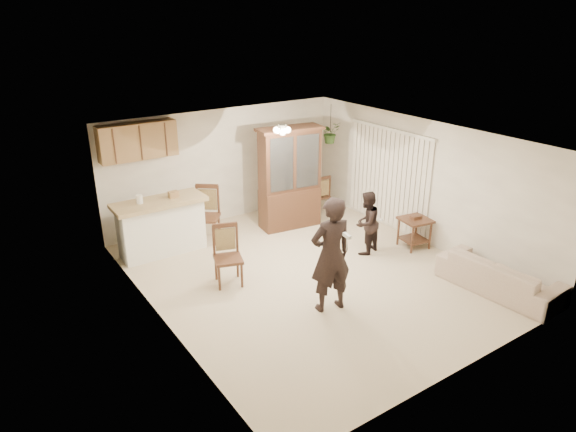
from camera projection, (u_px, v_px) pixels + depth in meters
floor at (310, 274)px, 9.28m from camera, size 6.50×6.50×0.00m
ceiling at (313, 138)px, 8.34m from camera, size 5.50×6.50×0.02m
wall_back at (224, 166)px, 11.30m from camera, size 5.50×0.02×2.50m
wall_front at (469, 289)px, 6.31m from camera, size 5.50×0.02×2.50m
wall_left at (158, 249)px, 7.38m from camera, size 0.02×6.50×2.50m
wall_right at (422, 182)px, 10.24m from camera, size 0.02×6.50×2.50m
breakfast_bar at (162, 229)px, 9.93m from camera, size 1.60×0.55×1.00m
bar_top at (159, 202)px, 9.72m from camera, size 1.75×0.70×0.08m
upper_cabinets at (138, 141)px, 9.85m from camera, size 1.50×0.34×0.70m
vertical_blinds at (388, 178)px, 10.96m from camera, size 0.06×2.30×2.10m
ceiling_fixture at (282, 130)px, 9.40m from camera, size 0.36×0.36×0.20m
hanging_plant at (330, 133)px, 11.62m from camera, size 0.43×0.37×0.48m
plant_cord at (331, 118)px, 11.50m from camera, size 0.01×0.01×0.65m
sofa at (500, 272)px, 8.60m from camera, size 0.87×1.92×0.73m
adult at (331, 258)px, 7.89m from camera, size 0.72×0.53×1.80m
child at (366, 221)px, 9.85m from camera, size 0.77×0.68×1.35m
china_hutch at (290, 179)px, 10.96m from camera, size 1.45×0.71×2.19m
side_table at (414, 232)px, 10.23m from camera, size 0.63×0.63×0.67m
chair_bar at (229, 268)px, 8.86m from camera, size 0.59×0.59×1.06m
chair_hutch_left at (207, 226)px, 10.50m from camera, size 0.72×0.72×1.16m
chair_hutch_right at (318, 202)px, 11.97m from camera, size 0.44×0.44×0.94m
controller_adult at (347, 236)px, 7.32m from camera, size 0.08×0.17×0.05m
controller_child at (380, 220)px, 9.64m from camera, size 0.06×0.11×0.03m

